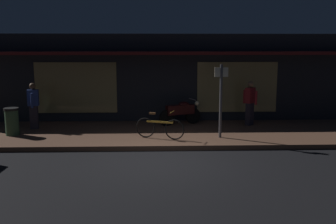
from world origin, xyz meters
TOP-DOWN VIEW (x-y plane):
  - ground_plane at (0.00, 0.00)m, footprint 60.00×60.00m
  - sidewalk_slab at (0.00, 3.00)m, footprint 18.00×4.00m
  - storefront_building at (0.00, 6.39)m, footprint 18.00×3.30m
  - motorcycle at (0.90, 4.21)m, footprint 1.63×0.82m
  - bicycle_parked at (0.06, 1.96)m, footprint 1.58×0.64m
  - person_photographer at (-4.48, 3.63)m, footprint 0.40×0.62m
  - person_bystander at (3.51, 4.03)m, footprint 0.48×0.51m
  - sign_post at (2.05, 2.05)m, footprint 0.44×0.09m
  - trash_bin at (-4.92, 2.63)m, footprint 0.48×0.48m

SIDE VIEW (x-z plane):
  - ground_plane at x=0.00m, z-range 0.00..0.00m
  - sidewalk_slab at x=0.00m, z-range 0.00..0.15m
  - bicycle_parked at x=0.06m, z-range 0.05..0.96m
  - trash_bin at x=-4.92m, z-range 0.16..1.09m
  - motorcycle at x=0.90m, z-range 0.16..1.13m
  - person_photographer at x=-4.48m, z-range 0.19..1.86m
  - person_bystander at x=3.51m, z-range 0.19..1.86m
  - sign_post at x=2.05m, z-range 0.31..2.71m
  - storefront_building at x=0.00m, z-range 0.00..3.60m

